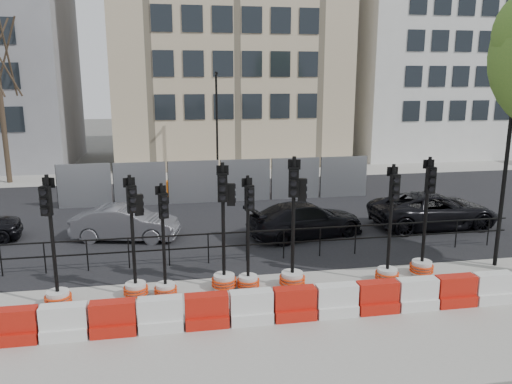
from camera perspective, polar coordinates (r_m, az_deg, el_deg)
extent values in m
plane|color=#51514C|center=(14.82, -0.34, -9.57)|extent=(120.00, 120.00, 0.00)
cube|color=gray|center=(12.14, 2.15, -14.87)|extent=(40.00, 6.00, 0.02)
cube|color=black|center=(21.38, -3.54, -2.43)|extent=(40.00, 14.00, 0.03)
cube|color=gray|center=(30.12, -5.53, 2.04)|extent=(40.00, 4.00, 0.02)
cube|color=#C2AF8D|center=(35.91, -3.34, 18.23)|extent=(15.00, 10.00, 18.00)
cube|color=silver|center=(40.47, 19.14, 15.55)|extent=(12.00, 9.00, 16.00)
cylinder|color=black|center=(16.32, -27.13, -7.02)|extent=(0.04, 0.04, 1.00)
cylinder|color=black|center=(16.00, -22.99, -6.99)|extent=(0.04, 0.04, 1.00)
cylinder|color=black|center=(15.77, -18.72, -6.93)|extent=(0.04, 0.04, 1.00)
cylinder|color=black|center=(15.63, -14.34, -6.82)|extent=(0.04, 0.04, 1.00)
cylinder|color=black|center=(15.57, -9.90, -6.66)|extent=(0.04, 0.04, 1.00)
cylinder|color=black|center=(15.61, -5.47, -6.47)|extent=(0.04, 0.04, 1.00)
cylinder|color=black|center=(15.75, -1.09, -6.24)|extent=(0.04, 0.04, 1.00)
cylinder|color=black|center=(15.97, 3.19, -5.99)|extent=(0.04, 0.04, 1.00)
cylinder|color=black|center=(16.27, 7.33, -5.71)|extent=(0.04, 0.04, 1.00)
cylinder|color=black|center=(16.66, 11.29, -5.41)|extent=(0.04, 0.04, 1.00)
cylinder|color=black|center=(17.12, 15.05, -5.11)|extent=(0.04, 0.04, 1.00)
cylinder|color=black|center=(17.66, 18.59, -4.80)|extent=(0.04, 0.04, 1.00)
cylinder|color=black|center=(18.25, 21.91, -4.49)|extent=(0.04, 0.04, 1.00)
cylinder|color=black|center=(18.91, 25.01, -4.19)|extent=(0.04, 0.04, 1.00)
cube|color=black|center=(15.59, -1.10, -4.58)|extent=(18.00, 0.04, 0.04)
cube|color=black|center=(15.73, -1.09, -6.07)|extent=(18.00, 0.04, 0.04)
cube|color=gray|center=(23.26, -19.01, 0.63)|extent=(2.30, 0.05, 2.00)
cylinder|color=black|center=(23.47, -21.78, 0.52)|extent=(0.05, 0.05, 2.00)
cube|color=gray|center=(23.01, -13.10, 0.88)|extent=(2.30, 0.05, 2.00)
cylinder|color=black|center=(23.10, -15.94, 0.76)|extent=(0.05, 0.05, 2.00)
cube|color=gray|center=(23.00, -7.12, 1.11)|extent=(2.30, 0.05, 2.00)
cylinder|color=black|center=(22.97, -9.98, 1.00)|extent=(0.05, 0.05, 2.00)
cube|color=gray|center=(23.24, -1.20, 1.33)|extent=(2.30, 0.05, 2.00)
cylinder|color=black|center=(23.09, -4.02, 1.23)|extent=(0.05, 0.05, 2.00)
cube|color=gray|center=(23.72, 4.54, 1.53)|extent=(2.30, 0.05, 2.00)
cylinder|color=black|center=(23.46, 1.82, 1.44)|extent=(0.05, 0.05, 2.00)
cube|color=gray|center=(24.43, 9.99, 1.71)|extent=(2.30, 0.05, 2.00)
cylinder|color=black|center=(24.06, 7.42, 1.63)|extent=(0.05, 0.05, 2.00)
cube|color=orange|center=(24.62, -13.79, 0.19)|extent=(1.00, 0.40, 0.80)
cube|color=orange|center=(24.56, -9.14, 0.37)|extent=(1.00, 0.40, 0.80)
cube|color=orange|center=(24.67, -4.49, 0.56)|extent=(1.00, 0.40, 0.80)
cube|color=orange|center=(24.94, 0.08, 0.73)|extent=(1.00, 0.40, 0.80)
cylinder|color=black|center=(28.75, -4.49, 7.56)|extent=(0.12, 0.12, 6.00)
cube|color=black|center=(28.38, -4.54, 13.36)|extent=(0.12, 0.50, 0.12)
cylinder|color=black|center=(16.50, 26.60, 2.24)|extent=(0.12, 0.12, 6.00)
cylinder|color=#473828|center=(30.37, -26.89, 6.79)|extent=(0.28, 0.28, 6.30)
cube|color=red|center=(12.52, -25.84, -14.63)|extent=(1.00, 0.50, 0.30)
cube|color=red|center=(12.35, -26.03, -12.98)|extent=(1.00, 0.35, 0.50)
cube|color=white|center=(12.27, -20.97, -14.74)|extent=(1.00, 0.50, 0.30)
cube|color=white|center=(12.10, -21.12, -13.05)|extent=(1.00, 0.35, 0.50)
cube|color=red|center=(12.11, -15.92, -14.74)|extent=(1.00, 0.50, 0.30)
cube|color=red|center=(11.93, -16.05, -13.03)|extent=(1.00, 0.35, 0.50)
cube|color=white|center=(12.04, -10.78, -14.62)|extent=(1.00, 0.50, 0.30)
cube|color=white|center=(11.86, -10.87, -12.91)|extent=(1.00, 0.35, 0.50)
cube|color=red|center=(12.05, -5.63, -14.40)|extent=(1.00, 0.50, 0.30)
cube|color=red|center=(11.88, -5.67, -12.68)|extent=(1.00, 0.35, 0.50)
cube|color=white|center=(12.16, -0.54, -14.06)|extent=(1.00, 0.50, 0.30)
cube|color=white|center=(11.99, -0.55, -12.36)|extent=(1.00, 0.35, 0.50)
cube|color=red|center=(12.36, 4.40, -13.64)|extent=(1.00, 0.50, 0.30)
cube|color=red|center=(12.19, 4.43, -11.95)|extent=(1.00, 0.35, 0.50)
cube|color=white|center=(12.65, 9.14, -13.13)|extent=(1.00, 0.50, 0.30)
cube|color=white|center=(12.48, 9.20, -11.48)|extent=(1.00, 0.35, 0.50)
cube|color=red|center=(13.01, 13.62, -12.57)|extent=(1.00, 0.50, 0.30)
cube|color=red|center=(12.84, 13.71, -10.96)|extent=(1.00, 0.35, 0.50)
cube|color=white|center=(13.44, 17.81, -11.98)|extent=(1.00, 0.50, 0.30)
cube|color=white|center=(13.28, 17.93, -10.41)|extent=(1.00, 0.35, 0.50)
cube|color=red|center=(13.94, 21.71, -11.37)|extent=(1.00, 0.50, 0.30)
cube|color=red|center=(13.79, 21.85, -9.85)|extent=(1.00, 0.35, 0.50)
cube|color=white|center=(14.50, 25.31, -10.76)|extent=(1.00, 0.50, 0.30)
cube|color=white|center=(14.35, 25.46, -9.29)|extent=(1.00, 0.35, 0.50)
cylinder|color=silver|center=(13.85, -21.67, -11.27)|extent=(0.56, 0.56, 0.41)
torus|color=red|center=(13.89, -21.64, -11.58)|extent=(0.67, 0.67, 0.05)
torus|color=red|center=(13.85, -21.67, -11.27)|extent=(0.67, 0.67, 0.05)
torus|color=red|center=(13.82, -21.70, -10.96)|extent=(0.67, 0.67, 0.05)
cylinder|color=black|center=(13.29, -22.26, -4.73)|extent=(0.09, 0.09, 3.10)
cube|color=black|center=(12.95, -22.88, -0.95)|extent=(0.28, 0.21, 0.72)
cylinder|color=black|center=(12.93, -22.98, -2.02)|extent=(0.16, 0.10, 0.16)
cylinder|color=black|center=(12.88, -23.07, -1.04)|extent=(0.16, 0.10, 0.16)
cylinder|color=black|center=(12.83, -23.16, -0.06)|extent=(0.16, 0.10, 0.16)
cube|color=black|center=(13.02, -22.63, 1.01)|extent=(0.30, 0.12, 0.25)
cylinder|color=silver|center=(13.78, -13.57, -10.84)|extent=(0.54, 0.54, 0.40)
torus|color=red|center=(13.81, -13.55, -11.15)|extent=(0.65, 0.65, 0.05)
torus|color=red|center=(13.78, -13.57, -10.84)|extent=(0.65, 0.65, 0.05)
torus|color=red|center=(13.75, -13.59, -10.54)|extent=(0.65, 0.65, 0.05)
cylinder|color=black|center=(13.23, -13.93, -4.48)|extent=(0.09, 0.09, 3.00)
cube|color=black|center=(12.88, -14.01, -0.80)|extent=(0.27, 0.21, 0.70)
cylinder|color=black|center=(12.86, -13.86, -1.83)|extent=(0.16, 0.10, 0.15)
cylinder|color=black|center=(12.80, -13.91, -0.87)|extent=(0.16, 0.10, 0.15)
cylinder|color=black|center=(12.76, -13.97, 0.08)|extent=(0.16, 0.10, 0.15)
cube|color=black|center=(12.96, -14.31, 1.08)|extent=(0.29, 0.13, 0.24)
cube|color=black|center=(13.09, -13.25, -1.44)|extent=(0.23, 0.19, 0.55)
cylinder|color=silver|center=(13.65, -10.29, -10.98)|extent=(0.50, 0.50, 0.37)
torus|color=red|center=(13.68, -10.28, -11.27)|extent=(0.61, 0.61, 0.05)
torus|color=red|center=(13.65, -10.29, -10.98)|extent=(0.61, 0.61, 0.05)
torus|color=red|center=(13.62, -10.30, -10.70)|extent=(0.61, 0.61, 0.05)
cylinder|color=black|center=(13.12, -10.55, -5.00)|extent=(0.08, 0.08, 2.80)
cube|color=black|center=(12.79, -10.54, -1.56)|extent=(0.25, 0.20, 0.65)
cylinder|color=black|center=(12.77, -10.39, -2.52)|extent=(0.15, 0.09, 0.14)
cylinder|color=black|center=(12.72, -10.43, -1.63)|extent=(0.15, 0.09, 0.14)
cylinder|color=black|center=(12.67, -10.47, -0.73)|extent=(0.15, 0.09, 0.14)
cube|color=black|center=(12.85, -10.86, 0.22)|extent=(0.27, 0.12, 0.22)
cylinder|color=silver|center=(13.90, -3.66, -10.21)|extent=(0.58, 0.58, 0.43)
torus|color=red|center=(13.94, -3.65, -10.54)|extent=(0.69, 0.69, 0.05)
torus|color=red|center=(13.90, -3.66, -10.21)|extent=(0.69, 0.69, 0.05)
torus|color=red|center=(13.87, -3.66, -9.89)|extent=(0.69, 0.69, 0.05)
cylinder|color=black|center=(13.32, -3.76, -3.43)|extent=(0.10, 0.10, 3.21)
cube|color=black|center=(12.96, -3.84, 0.49)|extent=(0.27, 0.18, 0.75)
cylinder|color=black|center=(12.93, -3.84, -0.61)|extent=(0.17, 0.07, 0.16)
cylinder|color=black|center=(12.88, -3.85, 0.41)|extent=(0.17, 0.07, 0.16)
cylinder|color=black|center=(12.83, -3.87, 1.43)|extent=(0.17, 0.07, 0.16)
cube|color=black|center=(13.06, -3.85, 2.50)|extent=(0.32, 0.08, 0.26)
cube|color=black|center=(13.13, -2.88, -0.29)|extent=(0.23, 0.17, 0.59)
cylinder|color=silver|center=(13.90, -0.91, -10.29)|extent=(0.52, 0.52, 0.39)
torus|color=red|center=(13.93, -0.91, -10.58)|extent=(0.63, 0.63, 0.05)
torus|color=red|center=(13.90, -0.91, -10.29)|extent=(0.63, 0.63, 0.05)
torus|color=red|center=(13.87, -0.91, -9.99)|extent=(0.63, 0.63, 0.05)
cylinder|color=black|center=(13.37, -0.93, -4.20)|extent=(0.09, 0.09, 2.89)
cube|color=black|center=(13.03, -0.76, -0.69)|extent=(0.26, 0.18, 0.67)
cylinder|color=black|center=(13.01, -0.63, -1.67)|extent=(0.15, 0.08, 0.14)
cylinder|color=black|center=(12.96, -0.63, -0.77)|extent=(0.15, 0.08, 0.14)
cylinder|color=black|center=(12.91, -0.63, 0.15)|extent=(0.15, 0.08, 0.14)
cube|color=black|center=(13.10, -1.04, 1.11)|extent=(0.29, 0.09, 0.23)
cylinder|color=silver|center=(14.02, 4.15, -9.97)|extent=(0.60, 0.60, 0.44)
torus|color=red|center=(14.06, 4.15, -10.31)|extent=(0.72, 0.72, 0.06)
torus|color=red|center=(14.02, 4.15, -9.97)|extent=(0.72, 0.72, 0.06)
torus|color=red|center=(13.99, 4.16, -9.64)|extent=(0.72, 0.72, 0.06)
cylinder|color=black|center=(13.43, 4.28, -2.97)|extent=(0.10, 0.10, 3.33)
cube|color=black|center=(13.06, 4.33, 1.10)|extent=(0.30, 0.22, 0.78)
cylinder|color=black|center=(13.03, 4.30, -0.04)|extent=(0.18, 0.10, 0.17)
cylinder|color=black|center=(12.98, 4.32, 1.01)|extent=(0.18, 0.10, 0.17)
cylinder|color=black|center=(12.93, 4.34, 2.08)|extent=(0.18, 0.10, 0.17)
cube|color=black|center=(13.18, 4.39, 3.16)|extent=(0.33, 0.13, 0.27)
cube|color=black|center=(13.24, 5.30, 0.25)|extent=(0.25, 0.20, 0.61)
cylinder|color=silver|center=(14.79, 14.74, -9.20)|extent=(0.56, 0.56, 0.41)
torus|color=red|center=(14.82, 14.72, -9.50)|extent=(0.67, 0.67, 0.05)
torus|color=red|center=(14.79, 14.74, -9.20)|extent=(0.67, 0.67, 0.05)
torus|color=red|center=(14.76, 14.76, -8.90)|extent=(0.67, 0.67, 0.05)
cylinder|color=black|center=(14.26, 15.12, -3.04)|extent=(0.09, 0.09, 3.09)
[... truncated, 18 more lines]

